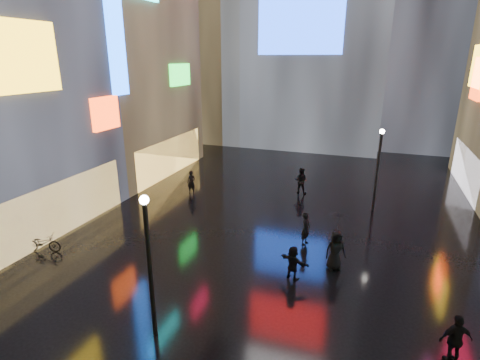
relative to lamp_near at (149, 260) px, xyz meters
The scene contains 13 objects.
ground 11.58m from the lamp_near, 79.30° to the left, with size 140.00×140.00×0.00m, color black.
building_left_far 23.39m from the lamp_near, 129.26° to the left, with size 10.28×12.00×22.00m.
tower_flank_left 36.51m from the lamp_near, 109.86° to the left, with size 10.00×10.00×26.00m, color black.
lamp_near is the anchor object (origin of this frame).
lamp_far 16.06m from the lamp_near, 64.26° to the left, with size 0.30×0.30×5.20m.
pedestrian_3 10.01m from the lamp_near, 12.26° to the left, with size 1.02×0.43×1.75m, color black.
pedestrian_4 8.70m from the lamp_near, 50.17° to the left, with size 0.92×0.60×1.89m, color black.
pedestrian_5 6.68m from the lamp_near, 53.16° to the left, with size 1.44×0.46×1.55m, color black.
pedestrian_6 14.47m from the lamp_near, 111.62° to the left, with size 0.60×0.39×1.65m, color black.
pedestrian_7 16.25m from the lamp_near, 82.85° to the left, with size 0.90×0.70×1.86m, color black.
umbrella_2 8.49m from the lamp_near, 50.17° to the left, with size 0.96×0.98×0.88m, color black.
bicycle 9.35m from the lamp_near, 159.04° to the left, with size 0.63×1.80×0.95m, color black.
pedestrian_8 9.48m from the lamp_near, 66.24° to the left, with size 0.63×0.41×1.73m, color black.
Camera 1 is at (4.36, -0.17, 9.24)m, focal length 28.00 mm.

